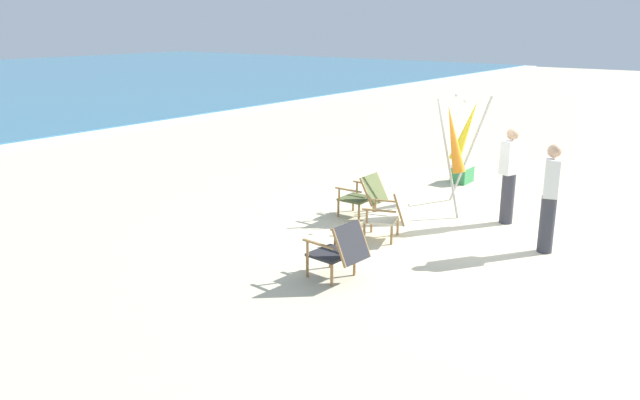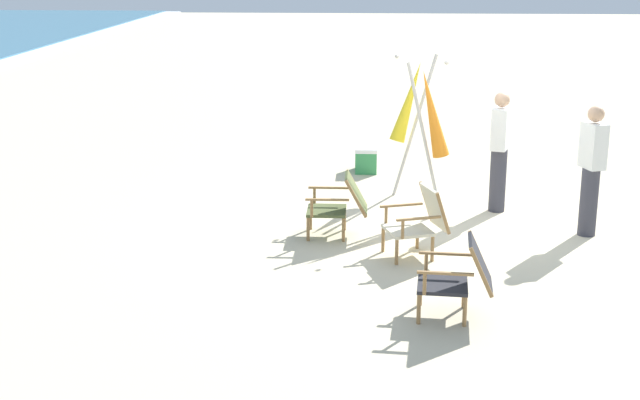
% 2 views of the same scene
% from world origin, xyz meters
% --- Properties ---
extents(ground_plane, '(80.00, 80.00, 0.00)m').
position_xyz_m(ground_plane, '(0.00, 0.00, 0.00)').
color(ground_plane, beige).
extents(surf_band, '(80.00, 1.10, 0.06)m').
position_xyz_m(surf_band, '(0.00, 12.82, 0.03)').
color(surf_band, white).
rests_on(surf_band, ground).
extents(beach_chair_back_right, '(0.64, 0.76, 0.80)m').
position_xyz_m(beach_chair_back_right, '(-2.98, 0.38, 0.43)').
color(beach_chair_back_right, '#28282D').
rests_on(beach_chair_back_right, ground).
extents(beach_chair_front_right, '(0.76, 0.82, 0.82)m').
position_xyz_m(beach_chair_front_right, '(-1.20, 0.67, 0.43)').
color(beach_chair_front_right, beige).
rests_on(beach_chair_front_right, ground).
extents(beach_chair_front_left, '(0.60, 0.75, 0.79)m').
position_xyz_m(beach_chair_front_left, '(-0.51, 1.62, 0.42)').
color(beach_chair_front_left, '#515B33').
rests_on(beach_chair_front_left, ground).
extents(umbrella_furled_yellow, '(0.44, 0.71, 2.04)m').
position_xyz_m(umbrella_furled_yellow, '(1.54, 0.72, 1.33)').
color(umbrella_furled_yellow, '#B7B2A8').
rests_on(umbrella_furled_yellow, ground).
extents(umbrella_furled_orange, '(0.22, 0.59, 2.08)m').
position_xyz_m(umbrella_furled_orange, '(0.47, 0.46, 1.36)').
color(umbrella_furled_orange, '#B7B2A8').
rests_on(umbrella_furled_orange, ground).
extents(person_near_chairs, '(0.38, 0.29, 1.63)m').
position_xyz_m(person_near_chairs, '(-0.30, -1.45, 0.84)').
color(person_near_chairs, '#383842').
rests_on(person_near_chairs, ground).
extents(person_by_waterline, '(0.39, 0.30, 1.63)m').
position_xyz_m(person_by_waterline, '(0.71, -0.47, 0.84)').
color(person_by_waterline, '#383842').
rests_on(person_by_waterline, ground).
extents(cooler_box, '(0.49, 0.35, 0.40)m').
position_xyz_m(cooler_box, '(2.86, 1.33, 0.20)').
color(cooler_box, '#338C4C').
rests_on(cooler_box, ground).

